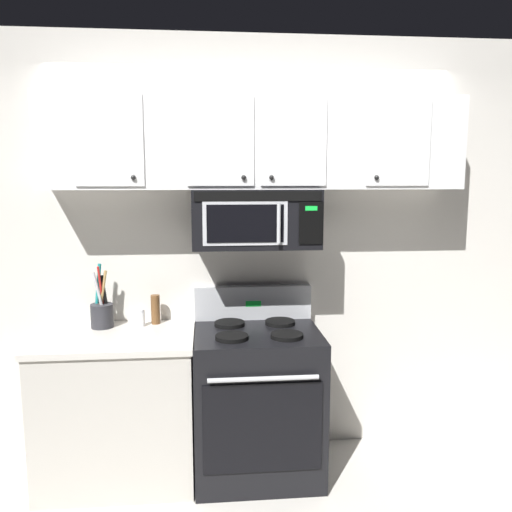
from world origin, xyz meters
name	(u,v)px	position (x,y,z in m)	size (l,w,h in m)	color
ground_plane	(264,511)	(0.00, 0.00, 0.00)	(8.00, 8.00, 0.00)	beige
back_wall	(252,249)	(0.00, 0.79, 1.35)	(5.20, 0.10, 2.70)	silver
stove_range	(257,399)	(0.00, 0.42, 0.47)	(0.76, 0.69, 1.12)	black
over_range_microwave	(255,218)	(0.00, 0.54, 1.58)	(0.76, 0.43, 0.35)	black
upper_cabinets	(255,143)	(0.00, 0.57, 2.02)	(2.50, 0.36, 0.55)	silver
counter_segment	(119,406)	(-0.84, 0.43, 0.45)	(0.93, 0.65, 0.90)	#BCB7AD
utensil_crock_charcoal	(102,312)	(-0.95, 0.60, 1.00)	(0.14, 0.14, 0.40)	#2D2D33
salt_shaker	(142,318)	(-0.71, 0.60, 0.95)	(0.04, 0.04, 0.11)	white
pepper_mill	(155,309)	(-0.63, 0.65, 0.99)	(0.06, 0.06, 0.18)	brown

